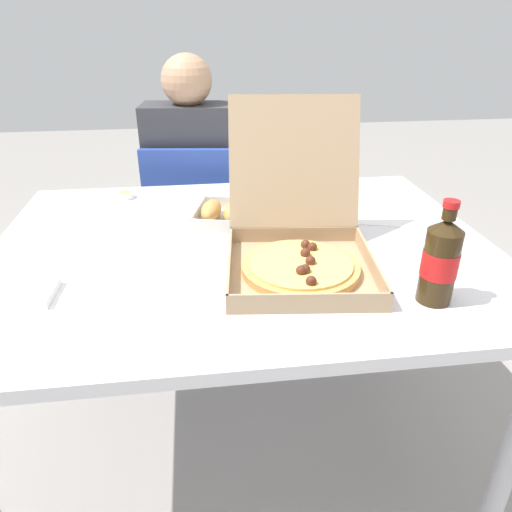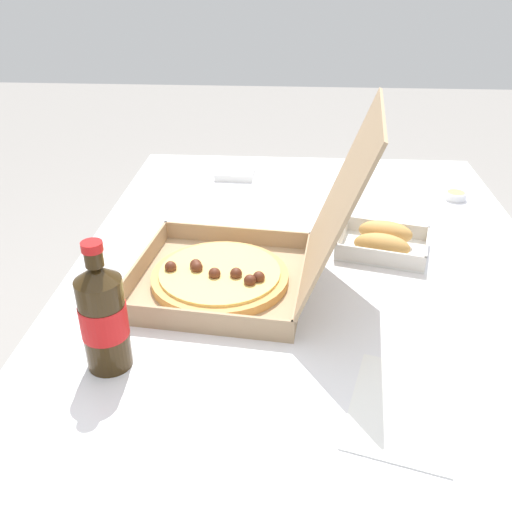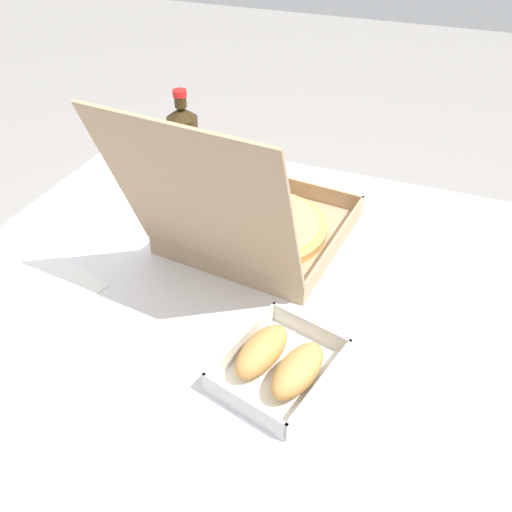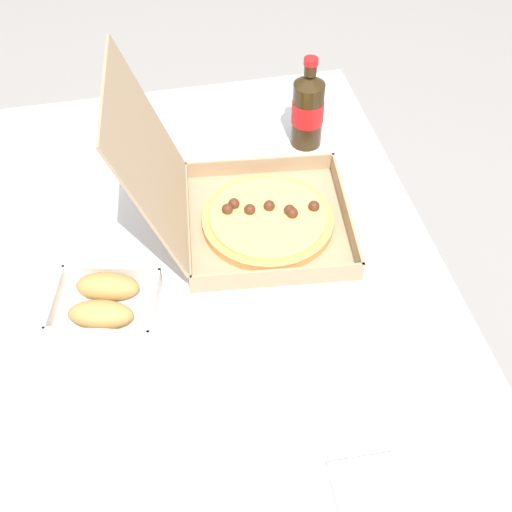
{
  "view_description": "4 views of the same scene",
  "coord_description": "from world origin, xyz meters",
  "px_view_note": "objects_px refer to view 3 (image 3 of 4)",
  "views": [
    {
      "loc": [
        -0.11,
        -1.13,
        1.27
      ],
      "look_at": [
        0.02,
        -0.1,
        0.74
      ],
      "focal_mm": 33.3,
      "sensor_mm": 36.0,
      "label": 1
    },
    {
      "loc": [
        1.06,
        -0.05,
        1.33
      ],
      "look_at": [
        0.06,
        -0.11,
        0.77
      ],
      "focal_mm": 39.11,
      "sensor_mm": 36.0,
      "label": 2
    },
    {
      "loc": [
        -0.2,
        0.66,
        1.38
      ],
      "look_at": [
        0.09,
        -0.07,
        0.76
      ],
      "focal_mm": 36.23,
      "sensor_mm": 36.0,
      "label": 3
    },
    {
      "loc": [
        -0.86,
        0.05,
        1.73
      ],
      "look_at": [
        0.02,
        -0.14,
        0.75
      ],
      "focal_mm": 47.39,
      "sensor_mm": 36.0,
      "label": 4
    }
  ],
  "objects_px": {
    "bread_side_box": "(279,363)",
    "cola_bottle": "(184,144)",
    "pizza_box_open": "(252,223)",
    "paper_menu": "(41,285)"
  },
  "relations": [
    {
      "from": "cola_bottle",
      "to": "pizza_box_open",
      "type": "bearing_deg",
      "value": 142.45
    },
    {
      "from": "cola_bottle",
      "to": "bread_side_box",
      "type": "bearing_deg",
      "value": 129.99
    },
    {
      "from": "pizza_box_open",
      "to": "bread_side_box",
      "type": "height_order",
      "value": "pizza_box_open"
    },
    {
      "from": "pizza_box_open",
      "to": "bread_side_box",
      "type": "bearing_deg",
      "value": 118.52
    },
    {
      "from": "pizza_box_open",
      "to": "paper_menu",
      "type": "relative_size",
      "value": 2.32
    },
    {
      "from": "bread_side_box",
      "to": "paper_menu",
      "type": "relative_size",
      "value": 1.05
    },
    {
      "from": "bread_side_box",
      "to": "cola_bottle",
      "type": "height_order",
      "value": "cola_bottle"
    },
    {
      "from": "pizza_box_open",
      "to": "paper_menu",
      "type": "distance_m",
      "value": 0.42
    },
    {
      "from": "bread_side_box",
      "to": "cola_bottle",
      "type": "bearing_deg",
      "value": -50.01
    },
    {
      "from": "pizza_box_open",
      "to": "cola_bottle",
      "type": "xyz_separation_m",
      "value": [
        0.25,
        -0.19,
        0.04
      ]
    }
  ]
}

